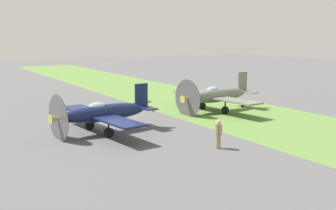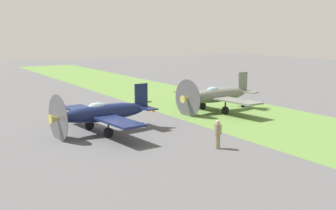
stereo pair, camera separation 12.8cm
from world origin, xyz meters
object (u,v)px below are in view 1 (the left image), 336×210
Objects in this scene: airplane_wingman at (216,95)px; runway_marker_cone at (152,109)px; ground_crew_chief at (218,133)px; supply_crate at (142,98)px; airplane_lead at (103,113)px.

airplane_wingman is 5.65m from runway_marker_cone.
ground_crew_chief reaches higher than runway_marker_cone.
airplane_wingman is at bearing -159.05° from supply_crate.
ground_crew_chief is at bearing 137.00° from airplane_wingman.
runway_marker_cone is at bearing 166.23° from ground_crew_chief.
airplane_wingman is at bearing 140.64° from ground_crew_chief.
supply_crate is at bearing -44.72° from airplane_lead.
airplane_wingman is at bearing -120.19° from runway_marker_cone.
airplane_wingman reaches higher than ground_crew_chief.
ground_crew_chief reaches higher than supply_crate.
airplane_wingman is 10.65× the size of supply_crate.
airplane_lead is at bearing 141.18° from supply_crate.
airplane_lead is 8.38m from ground_crew_chief.
ground_crew_chief is at bearing 168.91° from runway_marker_cone.
supply_crate is 2.05× the size of runway_marker_cone.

